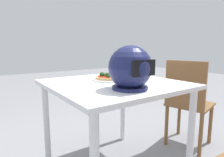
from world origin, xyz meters
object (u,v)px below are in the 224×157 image
Objects in this scene: pizza at (109,77)px; chair_side at (187,100)px; dining_table at (114,94)px; motorcycle_helmet at (130,68)px.

pizza is 0.88m from chair_side.
dining_table is at bearing -6.25° from chair_side.
motorcycle_helmet is 1.00m from chair_side.
motorcycle_helmet reaches higher than chair_side.
dining_table is at bearing -103.94° from motorcycle_helmet.
pizza is at bearing -102.64° from dining_table.
motorcycle_helmet is (0.09, 0.36, 0.11)m from pizza.
pizza is 0.26× the size of chair_side.
motorcycle_helmet reaches higher than pizza.
dining_table is 1.05× the size of chair_side.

